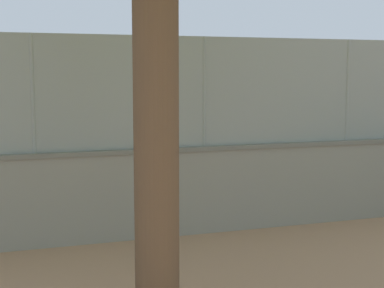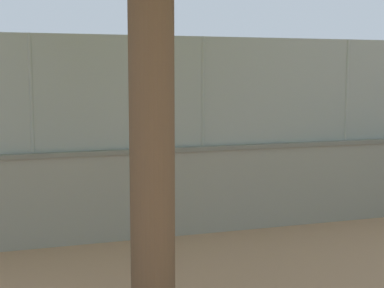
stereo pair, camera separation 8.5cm
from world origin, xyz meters
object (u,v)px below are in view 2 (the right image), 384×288
at_px(player_foreground_swinging, 247,139).
at_px(sports_ball, 273,168).
at_px(spare_ball_by_wall, 300,207).
at_px(player_at_service_line, 61,149).

xyz_separation_m(player_foreground_swinging, sports_ball, (-0.59, 0.67, -0.87)).
height_order(player_foreground_swinging, spare_ball_by_wall, player_foreground_swinging).
bearing_deg(player_at_service_line, spare_ball_by_wall, 131.33).
bearing_deg(player_foreground_swinging, spare_ball_by_wall, 76.33).
relative_size(player_at_service_line, sports_ball, 17.94).
distance_m(player_foreground_swinging, sports_ball, 1.24).
distance_m(player_foreground_swinging, player_at_service_line, 5.98).
xyz_separation_m(player_at_service_line, sports_ball, (-6.54, 0.16, -0.87)).
bearing_deg(player_at_service_line, player_foreground_swinging, -175.16).
bearing_deg(player_foreground_swinging, sports_ball, 131.41).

